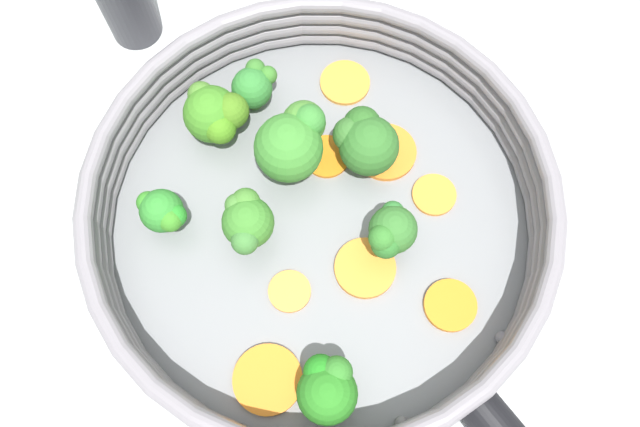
{
  "coord_description": "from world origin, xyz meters",
  "views": [
    {
      "loc": [
        0.07,
        0.13,
        0.43
      ],
      "look_at": [
        0.0,
        0.0,
        0.03
      ],
      "focal_mm": 35.0,
      "sensor_mm": 36.0,
      "label": 1
    }
  ],
  "objects": [
    {
      "name": "ground_plane",
      "position": [
        0.0,
        0.0,
        0.0
      ],
      "size": [
        4.0,
        4.0,
        0.0
      ],
      "primitive_type": "plane",
      "color": "#B9BDBD"
    },
    {
      "name": "skillet",
      "position": [
        0.0,
        0.0,
        0.01
      ],
      "size": [
        0.3,
        0.3,
        0.02
      ],
      "primitive_type": "cylinder",
      "color": "gray",
      "rests_on": "ground_plane"
    },
    {
      "name": "skillet_rim_wall",
      "position": [
        0.0,
        0.0,
        0.04
      ],
      "size": [
        0.32,
        0.32,
        0.05
      ],
      "color": "gray",
      "rests_on": "skillet"
    },
    {
      "name": "skillet_rivet_left",
      "position": [
        0.02,
        0.14,
        0.02
      ],
      "size": [
        0.01,
        0.01,
        0.01
      ],
      "primitive_type": "sphere",
      "color": "gray",
      "rests_on": "skillet"
    },
    {
      "name": "skillet_rivet_right",
      "position": [
        -0.07,
        0.13,
        0.02
      ],
      "size": [
        0.01,
        0.01,
        0.01
      ],
      "primitive_type": "sphere",
      "color": "gray",
      "rests_on": "skillet"
    },
    {
      "name": "carrot_slice_0",
      "position": [
        -0.07,
        -0.09,
        0.02
      ],
      "size": [
        0.05,
        0.05,
        0.0
      ],
      "primitive_type": "cylinder",
      "rotation": [
        0.0,
        0.0,
        3.88
      ],
      "color": "orange",
      "rests_on": "skillet"
    },
    {
      "name": "carrot_slice_1",
      "position": [
        0.08,
        0.08,
        0.02
      ],
      "size": [
        0.06,
        0.06,
        0.01
      ],
      "primitive_type": "cylinder",
      "rotation": [
        0.0,
        0.0,
        2.61
      ],
      "color": "orange",
      "rests_on": "skillet"
    },
    {
      "name": "carrot_slice_2",
      "position": [
        -0.05,
        0.09,
        0.02
      ],
      "size": [
        0.04,
        0.04,
        0.0
      ],
      "primitive_type": "cylinder",
      "rotation": [
        0.0,
        0.0,
        1.72
      ],
      "color": "orange",
      "rests_on": "skillet"
    },
    {
      "name": "carrot_slice_3",
      "position": [
        -0.07,
        -0.02,
        0.02
      ],
      "size": [
        0.05,
        0.05,
        0.0
      ],
      "primitive_type": "cylinder",
      "rotation": [
        0.0,
        0.0,
        1.38
      ],
      "color": "orange",
      "rests_on": "skillet"
    },
    {
      "name": "carrot_slice_4",
      "position": [
        -0.03,
        -0.04,
        0.02
      ],
      "size": [
        0.05,
        0.05,
        0.0
      ],
      "primitive_type": "cylinder",
      "rotation": [
        0.0,
        0.0,
        5.27
      ],
      "color": "orange",
      "rests_on": "skillet"
    },
    {
      "name": "carrot_slice_5",
      "position": [
        -0.01,
        0.05,
        0.02
      ],
      "size": [
        0.05,
        0.05,
        0.01
      ],
      "primitive_type": "cylinder",
      "rotation": [
        0.0,
        0.0,
        1.26
      ],
      "color": "orange",
      "rests_on": "skillet"
    },
    {
      "name": "carrot_slice_6",
      "position": [
        -0.08,
        0.02,
        0.02
      ],
      "size": [
        0.04,
        0.04,
        0.0
      ],
      "primitive_type": "cylinder",
      "rotation": [
        0.0,
        0.0,
        0.77
      ],
      "color": "orange",
      "rests_on": "skillet"
    },
    {
      "name": "carrot_slice_7",
      "position": [
        0.04,
        0.04,
        0.02
      ],
      "size": [
        0.04,
        0.04,
        0.0
      ],
      "primitive_type": "cylinder",
      "rotation": [
        0.0,
        0.0,
        4.15
      ],
      "color": "#F4923B",
      "rests_on": "skillet"
    },
    {
      "name": "broccoli_floret_0",
      "position": [
        -0.05,
        -0.03,
        0.04
      ],
      "size": [
        0.04,
        0.05,
        0.05
      ],
      "color": "#5C8B45",
      "rests_on": "skillet"
    },
    {
      "name": "broccoli_floret_1",
      "position": [
        -0.01,
        -0.05,
        0.05
      ],
      "size": [
        0.05,
        0.05,
        0.06
      ],
      "color": "#76A051",
      "rests_on": "skillet"
    },
    {
      "name": "broccoli_floret_2",
      "position": [
        0.05,
        -0.01,
        0.05
      ],
      "size": [
        0.04,
        0.04,
        0.05
      ],
      "color": "#749E52",
      "rests_on": "skillet"
    },
    {
      "name": "broccoli_floret_3",
      "position": [
        0.03,
        -0.1,
        0.04
      ],
      "size": [
        0.05,
        0.05,
        0.05
      ],
      "color": "#85A960",
      "rests_on": "skillet"
    },
    {
      "name": "broccoli_floret_4",
      "position": [
        -0.0,
        -0.11,
        0.04
      ],
      "size": [
        0.03,
        0.03,
        0.04
      ],
      "color": "#62984D",
      "rests_on": "skillet"
    },
    {
      "name": "broccoli_floret_5",
      "position": [
        0.09,
        -0.05,
        0.04
      ],
      "size": [
        0.03,
        0.04,
        0.04
      ],
      "color": "#80AF64",
      "rests_on": "skillet"
    },
    {
      "name": "broccoli_floret_6",
      "position": [
        0.05,
        0.11,
        0.04
      ],
      "size": [
        0.04,
        0.04,
        0.05
      ],
      "color": "#8AB66B",
      "rests_on": "skillet"
    },
    {
      "name": "broccoli_floret_7",
      "position": [
        -0.03,
        0.04,
        0.04
      ],
      "size": [
        0.04,
        0.03,
        0.04
      ],
      "color": "#7FA867",
      "rests_on": "skillet"
    }
  ]
}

